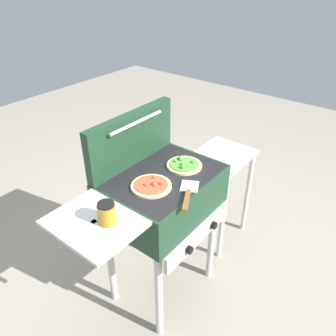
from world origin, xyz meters
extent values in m
plane|color=gray|center=(0.00, 0.00, 0.00)|extent=(8.00, 8.00, 0.00)
cube|color=#193823|center=(0.00, 0.00, 0.78)|extent=(0.64, 0.48, 0.24)
cube|color=black|center=(0.00, 0.00, 0.90)|extent=(0.61, 0.46, 0.01)
cube|color=#BEBEBE|center=(-0.48, 0.00, 0.89)|extent=(0.32, 0.41, 0.02)
cube|color=#BEBEBE|center=(-0.48, 0.00, 0.78)|extent=(0.02, 0.02, 0.24)
cube|color=#BEBEBE|center=(0.00, -0.25, 0.61)|extent=(0.58, 0.02, 0.10)
cylinder|color=black|center=(-0.12, -0.28, 0.61)|extent=(0.04, 0.02, 0.04)
cylinder|color=black|center=(0.12, -0.28, 0.61)|extent=(0.04, 0.02, 0.04)
cylinder|color=#BEBEBE|center=(-0.27, -0.19, 0.33)|extent=(0.04, 0.04, 0.66)
cylinder|color=#BEBEBE|center=(0.27, -0.19, 0.33)|extent=(0.04, 0.04, 0.66)
cylinder|color=#BEBEBE|center=(-0.27, 0.19, 0.33)|extent=(0.04, 0.04, 0.66)
cylinder|color=#BEBEBE|center=(0.27, 0.19, 0.33)|extent=(0.04, 0.04, 0.66)
cube|color=#193823|center=(0.00, 0.21, 1.05)|extent=(0.63, 0.05, 0.30)
cylinder|color=#B7B7BC|center=(0.00, 0.17, 1.16)|extent=(0.38, 0.02, 0.02)
cylinder|color=#E0C17F|center=(0.15, -0.04, 0.91)|extent=(0.20, 0.20, 0.01)
cylinder|color=#4C8C38|center=(0.15, -0.04, 0.92)|extent=(0.16, 0.16, 0.01)
sphere|color=#4F6D3C|center=(0.10, -0.06, 0.92)|extent=(0.03, 0.03, 0.03)
sphere|color=#518732|center=(0.13, 0.01, 0.92)|extent=(0.02, 0.02, 0.02)
sphere|color=#528F33|center=(0.13, -0.04, 0.92)|extent=(0.02, 0.02, 0.02)
sphere|color=#49753D|center=(0.18, -0.07, 0.92)|extent=(0.02, 0.02, 0.02)
sphere|color=#396E32|center=(0.16, 0.00, 0.92)|extent=(0.02, 0.02, 0.02)
sphere|color=#557D3E|center=(0.17, 0.01, 0.92)|extent=(0.03, 0.03, 0.03)
cylinder|color=beige|center=(-0.12, -0.03, 0.91)|extent=(0.21, 0.21, 0.01)
cylinder|color=#D14C2D|center=(-0.12, -0.03, 0.92)|extent=(0.17, 0.17, 0.01)
sphere|color=#EB432F|center=(-0.09, -0.07, 0.92)|extent=(0.02, 0.02, 0.02)
sphere|color=#C04523|center=(-0.07, 0.00, 0.92)|extent=(0.02, 0.02, 0.02)
sphere|color=red|center=(-0.11, -0.04, 0.92)|extent=(0.03, 0.03, 0.03)
sphere|color=#DC4B32|center=(-0.12, -0.05, 0.92)|extent=(0.03, 0.03, 0.03)
sphere|color=#E2482F|center=(-0.15, -0.01, 0.92)|extent=(0.02, 0.02, 0.02)
cylinder|color=#B77A1E|center=(-0.44, -0.05, 0.95)|extent=(0.08, 0.08, 0.09)
cylinder|color=black|center=(-0.44, -0.05, 1.00)|extent=(0.07, 0.07, 0.01)
cube|color=#B7BABF|center=(0.00, -0.18, 0.90)|extent=(0.13, 0.13, 0.01)
cube|color=brown|center=(-0.11, -0.24, 0.91)|extent=(0.15, 0.10, 0.02)
cube|color=beige|center=(0.66, 0.00, 0.72)|extent=(0.44, 0.36, 0.02)
cylinder|color=beige|center=(0.47, -0.15, 0.36)|extent=(0.04, 0.04, 0.71)
cylinder|color=beige|center=(0.85, -0.15, 0.36)|extent=(0.04, 0.04, 0.71)
cylinder|color=beige|center=(0.47, 0.15, 0.36)|extent=(0.04, 0.04, 0.71)
cylinder|color=beige|center=(0.85, 0.15, 0.36)|extent=(0.04, 0.04, 0.71)
camera|label=1|loc=(-1.16, -0.96, 1.88)|focal=35.61mm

